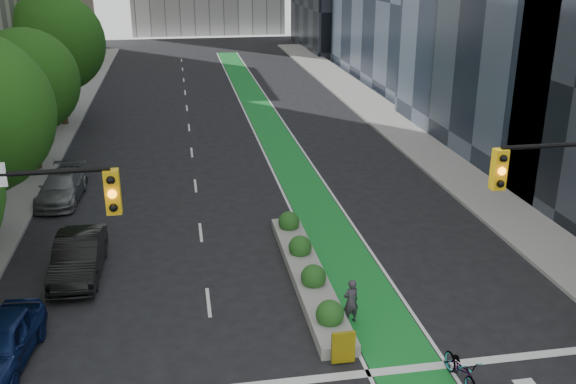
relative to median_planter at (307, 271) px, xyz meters
name	(u,v)px	position (x,y,z in m)	size (l,w,h in m)	color
sidewalk_left	(34,154)	(-13.00, 17.96, -0.30)	(3.60, 90.00, 0.15)	gray
sidewalk_right	(411,136)	(10.60, 17.96, -0.30)	(3.60, 90.00, 0.15)	gray
bike_lane_paint	(268,124)	(1.80, 22.96, -0.37)	(2.20, 70.00, 0.01)	#177E2B
tree_midfar	(26,82)	(-12.20, 14.96, 4.57)	(5.60, 5.60, 7.76)	black
tree_far	(55,43)	(-12.20, 24.96, 5.32)	(6.60, 6.60, 9.00)	black
median_planter	(307,271)	(0.00, 0.00, 0.00)	(1.20, 10.26, 1.10)	gray
bicycle	(461,369)	(3.00, -6.70, 0.10)	(0.63, 1.81, 0.95)	gray
cyclist	(351,301)	(0.80, -3.09, 0.40)	(0.56, 0.37, 1.55)	#35303A
parked_car_left_near	(1,343)	(-9.81, -3.53, 0.34)	(1.67, 4.15, 1.41)	#0B1945
parked_car_left_mid	(79,257)	(-8.30, 1.80, 0.39)	(1.61, 4.63, 1.52)	black
parked_car_left_far	(62,187)	(-10.15, 10.02, 0.30)	(1.89, 4.65, 1.35)	#5D6162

